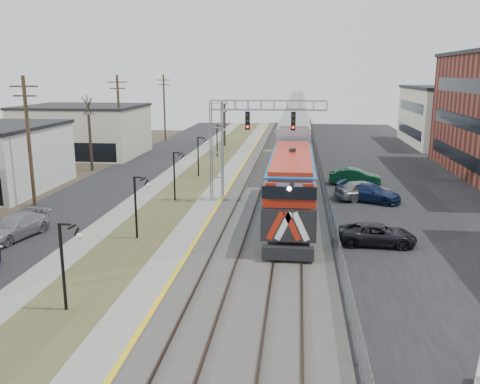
# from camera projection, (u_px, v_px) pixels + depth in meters

# --- Properties ---
(street_west) EXTENTS (7.00, 120.00, 0.04)m
(street_west) POSITION_uv_depth(u_px,v_px,m) (116.00, 181.00, 49.15)
(street_west) COLOR black
(street_west) RESTS_ON ground
(sidewalk) EXTENTS (2.00, 120.00, 0.08)m
(sidewalk) POSITION_uv_depth(u_px,v_px,m) (162.00, 181.00, 48.65)
(sidewalk) COLOR gray
(sidewalk) RESTS_ON ground
(grass_median) EXTENTS (4.00, 120.00, 0.06)m
(grass_median) POSITION_uv_depth(u_px,v_px,m) (192.00, 182.00, 48.31)
(grass_median) COLOR #404524
(grass_median) RESTS_ON ground
(platform) EXTENTS (2.00, 120.00, 0.24)m
(platform) POSITION_uv_depth(u_px,v_px,m) (224.00, 182.00, 47.96)
(platform) COLOR gray
(platform) RESTS_ON ground
(ballast_bed) EXTENTS (8.00, 120.00, 0.20)m
(ballast_bed) POSITION_uv_depth(u_px,v_px,m) (276.00, 184.00, 47.41)
(ballast_bed) COLOR #595651
(ballast_bed) RESTS_ON ground
(parking_lot) EXTENTS (16.00, 120.00, 0.04)m
(parking_lot) POSITION_uv_depth(u_px,v_px,m) (409.00, 188.00, 46.10)
(parking_lot) COLOR black
(parking_lot) RESTS_ON ground
(platform_edge) EXTENTS (0.24, 120.00, 0.01)m
(platform_edge) POSITION_uv_depth(u_px,v_px,m) (233.00, 181.00, 47.84)
(platform_edge) COLOR gold
(platform_edge) RESTS_ON platform
(track_near) EXTENTS (1.58, 120.00, 0.15)m
(track_near) POSITION_uv_depth(u_px,v_px,m) (255.00, 181.00, 47.59)
(track_near) COLOR #2D2119
(track_near) RESTS_ON ballast_bed
(track_far) EXTENTS (1.58, 120.00, 0.15)m
(track_far) POSITION_uv_depth(u_px,v_px,m) (293.00, 182.00, 47.21)
(track_far) COLOR #2D2119
(track_far) RESTS_ON ballast_bed
(train) EXTENTS (3.00, 108.65, 5.33)m
(train) POSITION_uv_depth(u_px,v_px,m) (296.00, 120.00, 80.85)
(train) COLOR #1458A3
(train) RESTS_ON ground
(signal_gantry) EXTENTS (9.00, 1.07, 8.15)m
(signal_gantry) POSITION_uv_depth(u_px,v_px,m) (238.00, 133.00, 39.69)
(signal_gantry) COLOR gray
(signal_gantry) RESTS_ON ground
(lampposts) EXTENTS (0.14, 62.14, 4.00)m
(lampposts) POSITION_uv_depth(u_px,v_px,m) (137.00, 207.00, 31.70)
(lampposts) COLOR black
(lampposts) RESTS_ON ground
(utility_poles) EXTENTS (0.28, 80.28, 10.00)m
(utility_poles) POSITION_uv_depth(u_px,v_px,m) (29.00, 143.00, 38.67)
(utility_poles) COLOR #4C3823
(utility_poles) RESTS_ON ground
(fence) EXTENTS (0.04, 120.00, 1.60)m
(fence) POSITION_uv_depth(u_px,v_px,m) (322.00, 177.00, 46.79)
(fence) COLOR gray
(fence) RESTS_ON ground
(bare_trees) EXTENTS (12.30, 42.30, 5.95)m
(bare_trees) POSITION_uv_depth(u_px,v_px,m) (117.00, 147.00, 52.45)
(bare_trees) COLOR #382D23
(bare_trees) RESTS_ON ground
(car_lot_c) EXTENTS (4.67, 2.27, 1.28)m
(car_lot_c) POSITION_uv_depth(u_px,v_px,m) (377.00, 235.00, 30.56)
(car_lot_c) COLOR black
(car_lot_c) RESTS_ON ground
(car_lot_d) EXTENTS (5.52, 4.02, 1.48)m
(car_lot_d) POSITION_uv_depth(u_px,v_px,m) (369.00, 193.00, 40.97)
(car_lot_d) COLOR #16254D
(car_lot_d) RESTS_ON ground
(car_lot_e) EXTENTS (5.13, 3.58, 1.62)m
(car_lot_e) POSITION_uv_depth(u_px,v_px,m) (364.00, 190.00, 41.51)
(car_lot_e) COLOR gray
(car_lot_e) RESTS_ON ground
(car_lot_f) EXTENTS (4.85, 2.11, 1.55)m
(car_lot_f) POSITION_uv_depth(u_px,v_px,m) (355.00, 177.00, 46.97)
(car_lot_f) COLOR #0C3C22
(car_lot_f) RESTS_ON ground
(car_street_b) EXTENTS (3.08, 5.30, 1.44)m
(car_street_b) POSITION_uv_depth(u_px,v_px,m) (15.00, 227.00, 31.79)
(car_street_b) COLOR gray
(car_street_b) RESTS_ON ground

